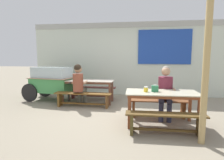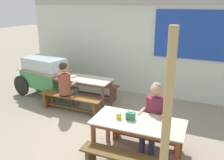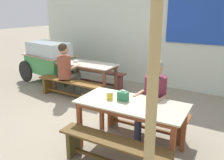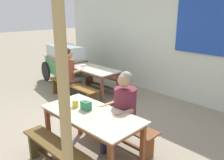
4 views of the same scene
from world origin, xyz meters
TOP-DOWN VIEW (x-y plane):
  - ground_plane at (0.00, 0.00)m, footprint 40.00×40.00m
  - backdrop_wall at (0.04, 2.65)m, footprint 7.26×0.23m
  - dining_table_far at (-1.09, 1.20)m, footprint 1.66×0.65m
  - dining_table_near at (1.03, -0.46)m, footprint 1.55×0.79m
  - bench_far_back at (-1.10, 1.74)m, footprint 1.65×0.29m
  - bench_far_front at (-1.09, 0.66)m, footprint 1.68×0.31m
  - bench_near_back at (1.02, 0.08)m, footprint 1.44×0.37m
  - bench_near_front at (1.05, -1.00)m, footprint 1.50×0.33m
  - food_cart at (-2.38, 1.31)m, footprint 1.87×1.05m
  - person_right_near_table at (1.17, 0.02)m, footprint 0.47×0.58m
  - person_left_back_turned at (-1.23, 0.73)m, footprint 0.41×0.57m
  - tissue_box at (0.89, -0.44)m, footprint 0.14×0.10m
  - condiment_jar at (0.70, -0.49)m, footprint 0.09×0.09m
  - soup_bowl at (-1.31, 1.16)m, footprint 0.13×0.13m
  - wooden_support_post at (1.64, -1.25)m, footprint 0.11×0.11m

SIDE VIEW (x-z plane):
  - ground_plane at x=0.00m, z-range 0.00..0.00m
  - bench_near_back at x=1.02m, z-range 0.07..0.49m
  - bench_near_front at x=1.05m, z-range 0.08..0.50m
  - bench_far_back at x=-1.10m, z-range 0.08..0.50m
  - bench_far_front at x=-1.09m, z-range 0.08..0.50m
  - dining_table_far at x=-1.09m, z-range 0.29..1.02m
  - dining_table_near at x=1.03m, z-range 0.29..1.02m
  - food_cart at x=-2.38m, z-range 0.11..1.24m
  - person_right_near_table at x=1.17m, z-range 0.08..1.34m
  - person_left_back_turned at x=-1.23m, z-range 0.09..1.35m
  - soup_bowl at x=-1.31m, z-range 0.73..0.77m
  - condiment_jar at x=0.70m, z-range 0.73..0.84m
  - tissue_box at x=0.89m, z-range 0.72..0.87m
  - wooden_support_post at x=1.64m, z-range 0.00..2.37m
  - backdrop_wall at x=0.04m, z-range 0.07..2.81m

